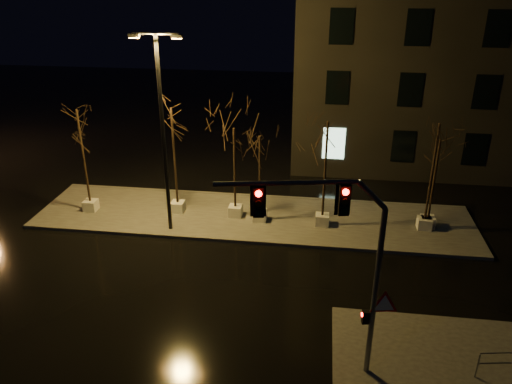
# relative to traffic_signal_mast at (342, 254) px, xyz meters

# --- Properties ---
(ground) EXTENTS (90.00, 90.00, 0.00)m
(ground) POSITION_rel_traffic_signal_mast_xyz_m (-3.99, 4.28, -4.44)
(ground) COLOR black
(ground) RESTS_ON ground
(median) EXTENTS (22.00, 5.00, 0.15)m
(median) POSITION_rel_traffic_signal_mast_xyz_m (-3.99, 10.28, -4.36)
(median) COLOR #43423C
(median) RESTS_ON ground
(sidewalk_corner) EXTENTS (7.00, 5.00, 0.15)m
(sidewalk_corner) POSITION_rel_traffic_signal_mast_xyz_m (3.51, 0.78, -4.36)
(sidewalk_corner) COLOR #43423C
(sidewalk_corner) RESTS_ON ground
(building) EXTENTS (25.00, 12.00, 15.00)m
(building) POSITION_rel_traffic_signal_mast_xyz_m (10.01, 22.28, 3.06)
(building) COLOR black
(building) RESTS_ON ground
(tree_0) EXTENTS (1.80, 1.80, 5.50)m
(tree_0) POSITION_rel_traffic_signal_mast_xyz_m (-12.42, 9.80, -0.12)
(tree_0) COLOR silver
(tree_0) RESTS_ON median
(tree_1) EXTENTS (1.80, 1.80, 5.63)m
(tree_1) POSITION_rel_traffic_signal_mast_xyz_m (-7.89, 10.26, -0.02)
(tree_1) COLOR silver
(tree_1) RESTS_ON median
(tree_2) EXTENTS (1.80, 1.80, 4.75)m
(tree_2) POSITION_rel_traffic_signal_mast_xyz_m (-4.86, 10.18, -0.68)
(tree_2) COLOR silver
(tree_2) RESTS_ON median
(tree_3) EXTENTS (1.80, 1.80, 4.52)m
(tree_3) POSITION_rel_traffic_signal_mast_xyz_m (-3.58, 9.85, -0.85)
(tree_3) COLOR silver
(tree_3) RESTS_ON median
(tree_4) EXTENTS (1.80, 1.80, 5.39)m
(tree_4) POSITION_rel_traffic_signal_mast_xyz_m (-0.49, 9.78, -0.20)
(tree_4) COLOR silver
(tree_4) RESTS_ON median
(tree_5) EXTENTS (1.80, 1.80, 4.60)m
(tree_5) POSITION_rel_traffic_signal_mast_xyz_m (4.59, 10.27, -0.79)
(tree_5) COLOR silver
(tree_5) RESTS_ON median
(tree_6) EXTENTS (1.80, 1.80, 5.40)m
(tree_6) POSITION_rel_traffic_signal_mast_xyz_m (4.41, 10.09, -0.19)
(tree_6) COLOR silver
(tree_6) RESTS_ON median
(traffic_signal_mast) EXTENTS (5.28, 0.99, 6.53)m
(traffic_signal_mast) POSITION_rel_traffic_signal_mast_xyz_m (0.00, 0.00, 0.00)
(traffic_signal_mast) COLOR #5B5E62
(traffic_signal_mast) RESTS_ON sidewalk_corner
(streetlight_main) EXTENTS (2.27, 0.28, 9.11)m
(streetlight_main) POSITION_rel_traffic_signal_mast_xyz_m (-7.75, 8.42, 0.97)
(streetlight_main) COLOR black
(streetlight_main) RESTS_ON median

